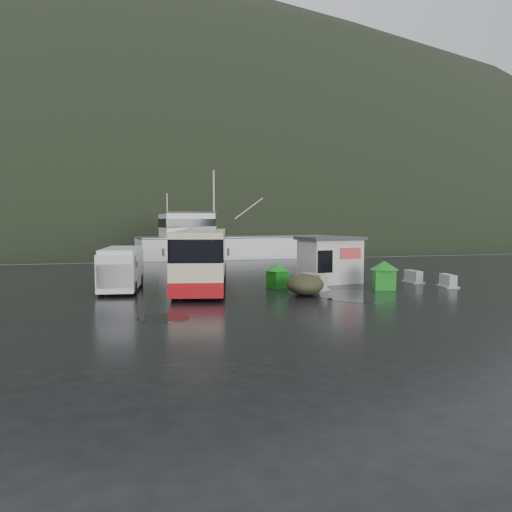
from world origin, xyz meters
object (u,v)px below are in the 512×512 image
object	(u,v)px
dome_tent	(305,295)
jersey_barrier_c	(413,283)
white_van	(122,290)
jersey_barrier_b	(448,287)
waste_bin_left	(278,288)
waste_bin_right	(384,289)
ticket_kiosk	(330,283)
fishing_trawler	(240,254)
jersey_barrier_a	(314,290)
coach_bus	(203,286)

from	to	relation	value
dome_tent	jersey_barrier_c	bearing A→B (deg)	19.85
jersey_barrier_c	dome_tent	bearing A→B (deg)	-160.15
white_van	jersey_barrier_b	xyz separation A→B (m)	(17.95, -3.61, 0.00)
white_van	jersey_barrier_c	distance (m)	17.25
waste_bin_left	dome_tent	bearing A→B (deg)	-80.77
white_van	waste_bin_right	bearing A→B (deg)	-6.38
ticket_kiosk	jersey_barrier_c	size ratio (longest dim) A/B	2.42
fishing_trawler	dome_tent	bearing A→B (deg)	-103.34
jersey_barrier_a	jersey_barrier_b	size ratio (longest dim) A/B	1.20
coach_bus	dome_tent	distance (m)	6.66
waste_bin_right	jersey_barrier_c	world-z (taller)	waste_bin_right
jersey_barrier_b	jersey_barrier_c	size ratio (longest dim) A/B	0.97
jersey_barrier_a	jersey_barrier_b	distance (m)	7.85
ticket_kiosk	white_van	bearing A→B (deg)	172.15
coach_bus	white_van	distance (m)	4.59
white_van	jersey_barrier_a	xyz separation A→B (m)	(10.16, -2.55, 0.00)
white_van	ticket_kiosk	xyz separation A→B (m)	(12.27, 0.08, 0.00)
coach_bus	fishing_trawler	size ratio (longest dim) A/B	0.45
waste_bin_right	dome_tent	xyz separation A→B (m)	(-4.90, -0.69, 0.00)
coach_bus	waste_bin_left	size ratio (longest dim) A/B	8.84
ticket_kiosk	jersey_barrier_a	size ratio (longest dim) A/B	2.07
coach_bus	dome_tent	xyz separation A→B (m)	(4.47, -4.94, 0.00)
white_van	jersey_barrier_a	distance (m)	10.48
dome_tent	ticket_kiosk	xyz separation A→B (m)	(3.27, 4.32, 0.00)
white_van	jersey_barrier_b	bearing A→B (deg)	-3.45
jersey_barrier_b	fishing_trawler	distance (m)	31.27
jersey_barrier_b	jersey_barrier_c	world-z (taller)	jersey_barrier_c
coach_bus	jersey_barrier_b	xyz separation A→B (m)	(13.41, -4.31, 0.00)
ticket_kiosk	jersey_barrier_b	world-z (taller)	ticket_kiosk
waste_bin_left	dome_tent	distance (m)	3.05
jersey_barrier_b	white_van	bearing A→B (deg)	168.64
jersey_barrier_b	fishing_trawler	world-z (taller)	fishing_trawler
waste_bin_right	jersey_barrier_b	bearing A→B (deg)	-0.90
waste_bin_right	jersey_barrier_c	distance (m)	4.00
jersey_barrier_a	dome_tent	bearing A→B (deg)	-124.53
white_van	waste_bin_right	world-z (taller)	white_van
jersey_barrier_a	fishing_trawler	xyz separation A→B (m)	(3.12, 29.87, 0.00)
jersey_barrier_a	jersey_barrier_c	bearing A→B (deg)	10.26
coach_bus	dome_tent	world-z (taller)	coach_bus
ticket_kiosk	waste_bin_left	bearing A→B (deg)	-169.00
waste_bin_left	jersey_barrier_c	size ratio (longest dim) A/B	0.93
white_van	jersey_barrier_a	world-z (taller)	white_van
coach_bus	waste_bin_right	xyz separation A→B (m)	(9.37, -4.25, 0.00)
coach_bus	ticket_kiosk	world-z (taller)	coach_bus
dome_tent	ticket_kiosk	bearing A→B (deg)	52.89
jersey_barrier_c	fishing_trawler	size ratio (longest dim) A/B	0.05
dome_tent	waste_bin_left	bearing A→B (deg)	99.23
waste_bin_left	jersey_barrier_a	size ratio (longest dim) A/B	0.80
jersey_barrier_a	jersey_barrier_c	distance (m)	7.15
dome_tent	jersey_barrier_a	distance (m)	2.05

